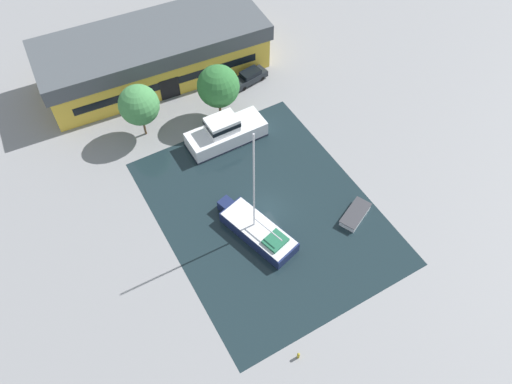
% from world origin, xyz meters
% --- Properties ---
extents(ground_plane, '(440.00, 440.00, 0.00)m').
position_xyz_m(ground_plane, '(0.00, 0.00, 0.00)').
color(ground_plane, gray).
extents(water_canal, '(20.42, 26.19, 0.01)m').
position_xyz_m(water_canal, '(0.00, 0.00, 0.00)').
color(water_canal, '#19282D').
rests_on(water_canal, ground).
extents(warehouse_building, '(28.65, 12.35, 6.08)m').
position_xyz_m(warehouse_building, '(-1.00, 25.61, 3.08)').
color(warehouse_building, gold).
rests_on(warehouse_building, ground).
extents(quay_tree_near_building, '(4.85, 4.85, 7.01)m').
position_xyz_m(quay_tree_near_building, '(2.43, 14.67, 4.58)').
color(quay_tree_near_building, brown).
rests_on(quay_tree_near_building, ground).
extents(quay_tree_by_water, '(4.52, 4.52, 6.74)m').
position_xyz_m(quay_tree_by_water, '(-6.43, 16.38, 4.48)').
color(quay_tree_by_water, brown).
rests_on(quay_tree_by_water, ground).
extents(parked_car, '(4.99, 2.51, 1.66)m').
position_xyz_m(parked_car, '(8.45, 18.24, 0.84)').
color(parked_car, '#1E2328').
rests_on(parked_car, ground).
extents(sailboat_moored, '(5.07, 9.52, 14.02)m').
position_xyz_m(sailboat_moored, '(-2.16, -2.00, 0.76)').
color(sailboat_moored, '#19234C').
rests_on(sailboat_moored, water_canal).
extents(motor_cruiser, '(9.11, 3.50, 3.55)m').
position_xyz_m(motor_cruiser, '(1.10, 10.77, 1.31)').
color(motor_cruiser, white).
rests_on(motor_cruiser, water_canal).
extents(small_dinghy, '(4.24, 3.22, 0.70)m').
position_xyz_m(small_dinghy, '(7.55, -5.13, 0.36)').
color(small_dinghy, white).
rests_on(small_dinghy, water_canal).
extents(mooring_bollard, '(0.25, 0.25, 0.78)m').
position_xyz_m(mooring_bollard, '(-5.30, -14.36, 0.41)').
color(mooring_bollard, olive).
rests_on(mooring_bollard, ground).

